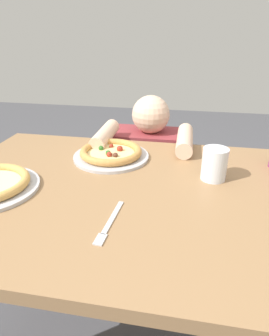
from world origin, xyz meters
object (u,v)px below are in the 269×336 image
at_px(water_cup_clear, 214,164).
at_px(diner_seated, 149,186).
at_px(pizza_far, 111,153).
at_px(fork, 109,224).

height_order(water_cup_clear, diner_seated, diner_seated).
bearing_deg(diner_seated, pizza_far, -105.64).
relative_size(water_cup_clear, fork, 0.56).
bearing_deg(fork, pizza_far, 103.78).
distance_m(pizza_far, water_cup_clear, 0.42).
height_order(pizza_far, diner_seated, diner_seated).
height_order(fork, diner_seated, diner_seated).
bearing_deg(pizza_far, water_cup_clear, -16.15).
distance_m(fork, diner_seated, 0.89).
distance_m(water_cup_clear, fork, 0.44).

